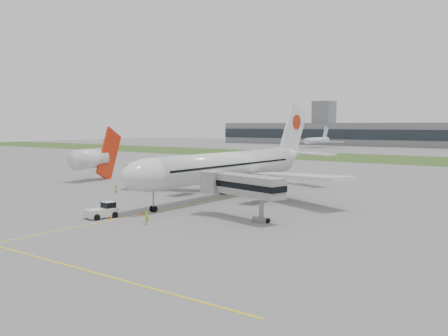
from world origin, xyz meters
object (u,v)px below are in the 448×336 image
Objects in this scene: jet_bridge at (241,185)px; ground_crew_near at (147,218)px; pushback_tug at (103,211)px; airliner at (232,165)px; neighbor_aircraft at (92,158)px.

jet_bridge is 7.98× the size of ground_crew_near.
pushback_tug reaches higher than ground_crew_near.
pushback_tug is (-2.39, -27.30, -4.68)m from airliner.
airliner is 40.82m from neighbor_aircraft.
ground_crew_near is (8.39, 0.15, -0.12)m from pushback_tug.
airliner reaches higher than neighbor_aircraft.
ground_crew_near is 0.11× the size of neighbor_aircraft.
neighbor_aircraft is at bearing 175.16° from jet_bridge.
neighbor_aircraft reaches higher than pushback_tug.
ground_crew_near is at bearing -77.54° from airliner.
jet_bridge is at bearing -50.86° from airliner.
neighbor_aircraft is (-46.80, 28.54, 4.37)m from ground_crew_near.
neighbor_aircraft reaches higher than jet_bridge.
airliner is 21.24m from jet_bridge.
airliner is 27.80m from pushback_tug.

